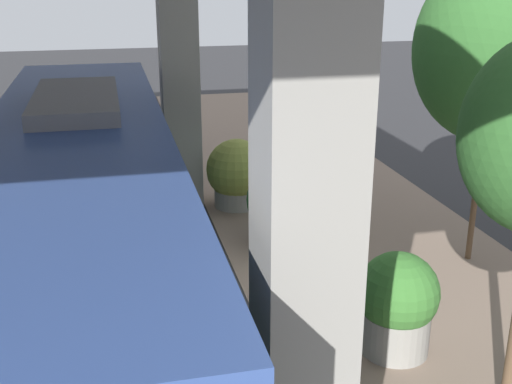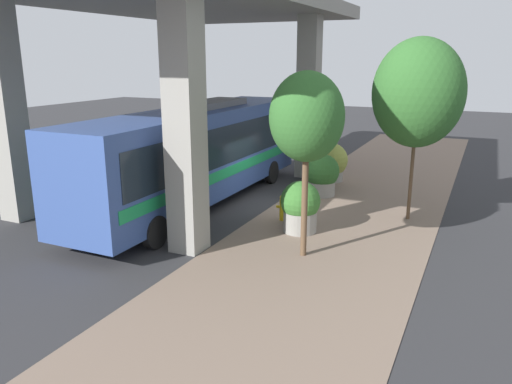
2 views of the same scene
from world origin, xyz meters
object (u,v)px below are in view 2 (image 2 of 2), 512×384
(planter_front, at_px, (322,175))
(planter_middle, at_px, (330,163))
(fire_hydrant, at_px, (283,208))
(planter_back, at_px, (300,207))
(street_tree_far, at_px, (418,93))
(bus, at_px, (197,150))
(street_tree_near, at_px, (307,118))

(planter_front, distance_m, planter_middle, 2.57)
(planter_front, bearing_deg, planter_middle, -80.88)
(fire_hydrant, bearing_deg, planter_middle, -88.27)
(planter_front, bearing_deg, planter_back, 99.04)
(planter_back, distance_m, street_tree_far, 5.39)
(bus, bearing_deg, planter_back, 163.24)
(street_tree_near, height_order, street_tree_far, street_tree_far)
(fire_hydrant, xyz_separation_m, planter_front, (-0.22, -3.67, 0.41))
(planter_middle, height_order, planter_back, planter_middle)
(bus, relative_size, planter_front, 7.48)
(fire_hydrant, height_order, street_tree_far, street_tree_far)
(bus, xyz_separation_m, street_tree_near, (-5.44, 3.24, 1.85))
(planter_middle, height_order, street_tree_near, street_tree_near)
(street_tree_near, bearing_deg, planter_front, -76.71)
(planter_middle, relative_size, street_tree_near, 0.34)
(bus, height_order, planter_front, bus)
(fire_hydrant, xyz_separation_m, planter_middle, (0.19, -6.20, 0.40))
(planter_front, xyz_separation_m, street_tree_far, (-3.70, 1.67, 3.47))
(street_tree_near, bearing_deg, bus, -30.76)
(fire_hydrant, distance_m, planter_middle, 6.22)
(planter_back, relative_size, street_tree_far, 0.28)
(bus, xyz_separation_m, fire_hydrant, (-3.73, 0.57, -1.62))
(planter_back, bearing_deg, street_tree_near, 113.04)
(planter_front, height_order, planter_middle, planter_middle)
(bus, xyz_separation_m, planter_back, (-4.66, 1.40, -1.23))
(bus, distance_m, street_tree_far, 8.10)
(fire_hydrant, distance_m, street_tree_far, 5.86)
(planter_front, relative_size, street_tree_near, 0.33)
(fire_hydrant, xyz_separation_m, street_tree_far, (-3.92, -2.00, 3.88))
(bus, bearing_deg, planter_middle, -122.14)
(street_tree_far, bearing_deg, street_tree_near, 64.76)
(planter_back, bearing_deg, fire_hydrant, -41.68)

